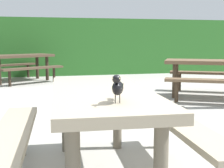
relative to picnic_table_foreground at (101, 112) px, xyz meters
name	(u,v)px	position (x,y,z in m)	size (l,w,h in m)	color
hedge_wall	(54,47)	(0.15, 8.63, 0.36)	(28.00, 1.99, 1.83)	#2D6B28
picnic_table_foreground	(101,112)	(0.00, 0.00, 0.00)	(1.79, 1.85, 0.74)	gray
bird_grackle	(117,87)	(-0.01, -0.56, 0.29)	(0.14, 0.27, 0.18)	black
picnic_table_mid_left	(212,69)	(2.89, 3.15, 0.00)	(2.30, 2.28, 0.74)	brown
picnic_table_mid_right	(19,61)	(-0.92, 6.54, 0.00)	(2.32, 2.31, 0.74)	#473828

